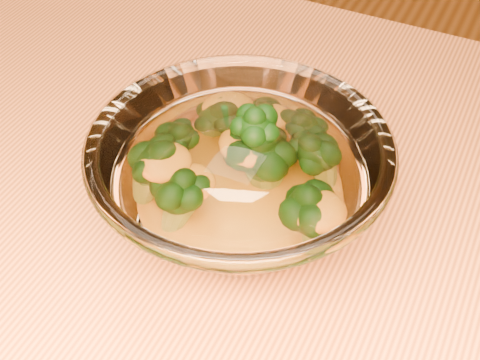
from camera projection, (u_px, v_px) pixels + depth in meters
name	position (u px, v px, depth m)	size (l,w,h in m)	color
table	(248.00, 339.00, 0.58)	(1.20, 0.80, 0.75)	#E18443
glass_bowl	(240.00, 185.00, 0.51)	(0.23, 0.23, 0.10)	white
cheese_sauce	(240.00, 204.00, 0.52)	(0.11, 0.11, 0.03)	gold
broccoli_heap	(243.00, 163.00, 0.51)	(0.16, 0.14, 0.08)	black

